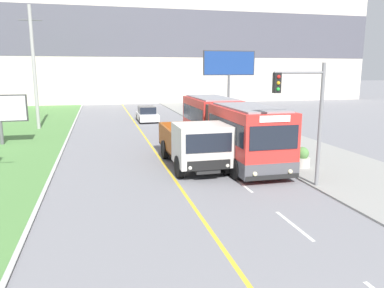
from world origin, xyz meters
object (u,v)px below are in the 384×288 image
dump_truck (197,146)px  billboard_large (229,66)px  traffic_light_mast (306,109)px  utility_pole_far (34,68)px  car_distant (147,114)px  planter_round_third (242,132)px  city_bus (227,128)px  planter_round_near (302,158)px  planter_round_second (266,143)px

dump_truck → billboard_large: (7.90, 17.75, 4.07)m
traffic_light_mast → utility_pole_far: bearing=123.7°
car_distant → planter_round_third: bearing=-63.6°
city_bus → car_distant: (-2.70, 15.95, -0.93)m
dump_truck → planter_round_near: (5.28, -1.07, -0.70)m
car_distant → traffic_light_mast: size_ratio=0.82×
billboard_large → dump_truck: bearing=-114.0°
dump_truck → car_distant: 18.66m
planter_round_near → planter_round_second: planter_round_near is taller
planter_round_third → car_distant: bearing=116.4°
city_bus → planter_round_near: (2.75, -3.76, -1.08)m
car_distant → planter_round_second: 16.38m
car_distant → billboard_large: 9.34m
planter_round_third → utility_pole_far: bearing=150.8°
billboard_large → planter_round_near: bearing=-97.9°
planter_round_third → billboard_large: bearing=76.1°
dump_truck → city_bus: bearing=46.8°
billboard_large → planter_round_second: 15.52m
dump_truck → traffic_light_mast: (3.59, -4.01, 2.13)m
traffic_light_mast → planter_round_third: bearing=81.2°
city_bus → billboard_large: billboard_large is taller
billboard_large → car_distant: bearing=173.6°
utility_pole_far → billboard_large: 17.72m
dump_truck → utility_pole_far: bearing=121.4°
dump_truck → utility_pole_far: utility_pole_far is taller
car_distant → billboard_large: billboard_large is taller
dump_truck → planter_round_second: (5.30, 3.21, -0.72)m
city_bus → dump_truck: city_bus is taller
planter_round_near → billboard_large: bearing=82.1°
planter_round_second → planter_round_third: (0.07, 4.28, -0.01)m
dump_truck → utility_pole_far: (-9.73, 15.95, 3.86)m
dump_truck → planter_round_third: size_ratio=7.09×
billboard_large → traffic_light_mast: bearing=-101.2°
city_bus → car_distant: 16.21m
planter_round_third → planter_round_second: bearing=-90.9°
planter_round_near → dump_truck: bearing=168.6°
car_distant → billboard_large: (8.07, -0.90, 4.62)m
city_bus → utility_pole_far: (-12.26, 13.25, 3.48)m
billboard_large → planter_round_near: size_ratio=6.56×
city_bus → planter_round_second: city_bus is taller
car_distant → planter_round_third: size_ratio=4.42×
city_bus → planter_round_third: 5.68m
utility_pole_far → billboard_large: size_ratio=1.49×
planter_round_near → utility_pole_far: bearing=131.4°
traffic_light_mast → planter_round_near: 4.42m
dump_truck → traffic_light_mast: bearing=-48.2°
planter_round_near → planter_round_third: size_ratio=1.06×
city_bus → billboard_large: (5.37, 15.05, 3.68)m
traffic_light_mast → planter_round_near: traffic_light_mast is taller
city_bus → utility_pole_far: utility_pole_far is taller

